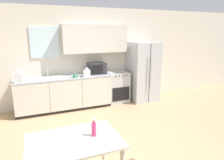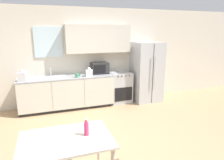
# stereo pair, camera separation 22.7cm
# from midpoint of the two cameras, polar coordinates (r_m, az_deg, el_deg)

# --- Properties ---
(ground_plane) EXTENTS (12.00, 12.00, 0.00)m
(ground_plane) POSITION_cam_midpoint_polar(r_m,az_deg,el_deg) (4.02, -0.70, -17.01)
(ground_plane) COLOR tan
(wall_back) EXTENTS (12.00, 0.38, 2.70)m
(wall_back) POSITION_cam_midpoint_polar(r_m,az_deg,el_deg) (5.71, -7.15, 7.52)
(wall_back) COLOR beige
(wall_back) RESTS_ON ground_plane
(kitchen_counter) EXTENTS (2.48, 0.65, 0.89)m
(kitchen_counter) POSITION_cam_midpoint_polar(r_m,az_deg,el_deg) (5.52, -11.52, -3.47)
(kitchen_counter) COLOR #333333
(kitchen_counter) RESTS_ON ground_plane
(oven_range) EXTENTS (0.61, 0.60, 0.90)m
(oven_range) POSITION_cam_midpoint_polar(r_m,az_deg,el_deg) (5.92, 3.37, -2.02)
(oven_range) COLOR #B7BABC
(oven_range) RESTS_ON ground_plane
(refrigerator) EXTENTS (0.80, 0.82, 1.75)m
(refrigerator) POSITION_cam_midpoint_polar(r_m,az_deg,el_deg) (6.08, 10.82, 2.33)
(refrigerator) COLOR silver
(refrigerator) RESTS_ON ground_plane
(kitchen_sink) EXTENTS (0.74, 0.39, 0.22)m
(kitchen_sink) POSITION_cam_midpoint_polar(r_m,az_deg,el_deg) (5.38, -15.83, 0.81)
(kitchen_sink) COLOR #B7BABC
(kitchen_sink) RESTS_ON kitchen_counter
(microwave) EXTENTS (0.47, 0.37, 0.31)m
(microwave) POSITION_cam_midpoint_polar(r_m,az_deg,el_deg) (5.67, -2.39, 3.45)
(microwave) COLOR #282828
(microwave) RESTS_ON kitchen_counter
(coffee_mug) EXTENTS (0.13, 0.09, 0.10)m
(coffee_mug) POSITION_cam_midpoint_polar(r_m,az_deg,el_deg) (5.27, -8.67, 1.34)
(coffee_mug) COLOR #3F8C66
(coffee_mug) RESTS_ON kitchen_counter
(grocery_bag_0) EXTENTS (0.23, 0.21, 0.30)m
(grocery_bag_0) POSITION_cam_midpoint_polar(r_m,az_deg,el_deg) (5.18, -23.10, 1.03)
(grocery_bag_0) COLOR white
(grocery_bag_0) RESTS_ON kitchen_counter
(grocery_bag_1) EXTENTS (0.21, 0.19, 0.24)m
(grocery_bag_1) POSITION_cam_midpoint_polar(r_m,az_deg,el_deg) (5.33, -5.32, 2.14)
(grocery_bag_1) COLOR white
(grocery_bag_1) RESTS_ON kitchen_counter
(dining_table) EXTENTS (1.14, 0.78, 0.76)m
(dining_table) POSITION_cam_midpoint_polar(r_m,az_deg,el_deg) (2.69, -10.41, -18.24)
(dining_table) COLOR beige
(dining_table) RESTS_ON ground_plane
(drink_bottle) EXTENTS (0.06, 0.06, 0.23)m
(drink_bottle) POSITION_cam_midpoint_polar(r_m,az_deg,el_deg) (2.64, -4.83, -13.60)
(drink_bottle) COLOR #DB386B
(drink_bottle) RESTS_ON dining_table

